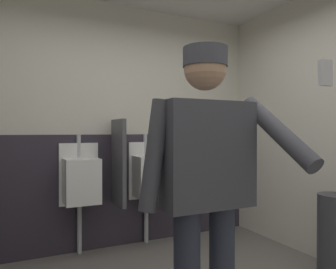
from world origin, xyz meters
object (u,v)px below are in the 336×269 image
(urinal_middle, at_px, (149,176))
(trash_bin, at_px, (335,238))
(urinal_left, at_px, (81,180))
(person, at_px, (206,177))
(cell_phone, at_px, (325,73))

(urinal_middle, distance_m, trash_bin, 1.89)
(urinal_middle, bearing_deg, urinal_left, 180.00)
(urinal_left, relative_size, trash_bin, 1.67)
(person, height_order, trash_bin, person)
(trash_bin, bearing_deg, urinal_left, 140.39)
(urinal_left, relative_size, urinal_middle, 1.00)
(person, bearing_deg, cell_phone, -61.10)
(urinal_left, height_order, person, person)
(urinal_middle, relative_size, person, 0.72)
(urinal_middle, height_order, cell_phone, cell_phone)
(trash_bin, bearing_deg, person, -166.66)
(urinal_middle, height_order, person, person)
(urinal_left, bearing_deg, person, -80.75)
(person, bearing_deg, trash_bin, 13.34)
(urinal_left, bearing_deg, urinal_middle, 0.00)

